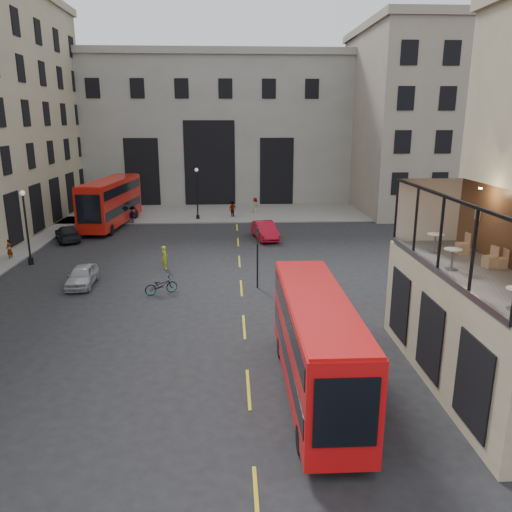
{
  "coord_description": "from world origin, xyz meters",
  "views": [
    {
      "loc": [
        -2.6,
        -17.24,
        10.07
      ],
      "look_at": [
        -1.27,
        8.52,
        3.0
      ],
      "focal_mm": 35.0,
      "sensor_mm": 36.0,
      "label": 1
    }
  ],
  "objects_px": {
    "traffic_light_near": "(257,250)",
    "bus_near": "(316,341)",
    "car_a": "(82,276)",
    "pedestrian_c": "(233,210)",
    "cafe_chair_b": "(501,262)",
    "street_lamp_b": "(197,197)",
    "bicycle": "(161,285)",
    "car_c": "(67,233)",
    "cyclist": "(165,257)",
    "cafe_chair_c": "(490,261)",
    "car_b": "(265,230)",
    "pedestrian_a": "(84,215)",
    "traffic_light_far": "(93,207)",
    "bus_far": "(111,200)",
    "street_lamp_a": "(27,232)",
    "pedestrian_b": "(133,215)",
    "cafe_table_far": "(435,240)",
    "cafe_table_mid": "(452,256)",
    "cafe_chair_d": "(462,248)",
    "pedestrian_d": "(255,205)",
    "pedestrian_e": "(9,250)"
  },
  "relations": [
    {
      "from": "traffic_light_near",
      "to": "bus_near",
      "type": "xyz_separation_m",
      "value": [
        1.5,
        -12.46,
        -0.24
      ]
    },
    {
      "from": "bus_near",
      "to": "car_a",
      "type": "xyz_separation_m",
      "value": [
        -12.43,
        13.46,
        -1.55
      ]
    },
    {
      "from": "pedestrian_c",
      "to": "cafe_chair_b",
      "type": "height_order",
      "value": "cafe_chair_b"
    },
    {
      "from": "street_lamp_b",
      "to": "car_a",
      "type": "relative_size",
      "value": 1.43
    },
    {
      "from": "bicycle",
      "to": "car_c",
      "type": "bearing_deg",
      "value": 10.12
    },
    {
      "from": "cyclist",
      "to": "cafe_chair_c",
      "type": "height_order",
      "value": "cafe_chair_c"
    },
    {
      "from": "car_b",
      "to": "pedestrian_a",
      "type": "distance_m",
      "value": 18.81
    },
    {
      "from": "pedestrian_c",
      "to": "bicycle",
      "type": "bearing_deg",
      "value": 35.1
    },
    {
      "from": "car_a",
      "to": "cafe_chair_b",
      "type": "bearing_deg",
      "value": -34.57
    },
    {
      "from": "traffic_light_far",
      "to": "bus_far",
      "type": "xyz_separation_m",
      "value": [
        0.9,
        3.16,
        0.13
      ]
    },
    {
      "from": "traffic_light_far",
      "to": "street_lamp_a",
      "type": "distance_m",
      "value": 10.2
    },
    {
      "from": "traffic_light_far",
      "to": "cyclist",
      "type": "relative_size",
      "value": 2.33
    },
    {
      "from": "bus_far",
      "to": "cyclist",
      "type": "distance_m",
      "value": 16.32
    },
    {
      "from": "street_lamp_b",
      "to": "pedestrian_c",
      "type": "xyz_separation_m",
      "value": [
        3.61,
        0.83,
        -1.5
      ]
    },
    {
      "from": "car_b",
      "to": "pedestrian_c",
      "type": "relative_size",
      "value": 2.58
    },
    {
      "from": "bus_near",
      "to": "cafe_chair_c",
      "type": "distance_m",
      "value": 7.37
    },
    {
      "from": "traffic_light_far",
      "to": "street_lamp_b",
      "type": "bearing_deg",
      "value": 33.69
    },
    {
      "from": "street_lamp_b",
      "to": "pedestrian_b",
      "type": "relative_size",
      "value": 2.98
    },
    {
      "from": "street_lamp_b",
      "to": "pedestrian_a",
      "type": "bearing_deg",
      "value": -170.21
    },
    {
      "from": "street_lamp_b",
      "to": "cafe_table_far",
      "type": "height_order",
      "value": "cafe_table_far"
    },
    {
      "from": "cafe_table_mid",
      "to": "cafe_chair_d",
      "type": "height_order",
      "value": "cafe_chair_d"
    },
    {
      "from": "pedestrian_d",
      "to": "cafe_table_far",
      "type": "distance_m",
      "value": 35.52
    },
    {
      "from": "bicycle",
      "to": "bus_near",
      "type": "bearing_deg",
      "value": -172.71
    },
    {
      "from": "cafe_table_far",
      "to": "pedestrian_b",
      "type": "bearing_deg",
      "value": 121.99
    },
    {
      "from": "car_a",
      "to": "cyclist",
      "type": "height_order",
      "value": "cyclist"
    },
    {
      "from": "street_lamp_b",
      "to": "pedestrian_e",
      "type": "height_order",
      "value": "street_lamp_b"
    },
    {
      "from": "car_b",
      "to": "traffic_light_far",
      "type": "bearing_deg",
      "value": 159.2
    },
    {
      "from": "bus_near",
      "to": "cafe_table_mid",
      "type": "xyz_separation_m",
      "value": [
        5.2,
        0.83,
        2.95
      ]
    },
    {
      "from": "car_a",
      "to": "cafe_chair_d",
      "type": "xyz_separation_m",
      "value": [
        19.05,
        -10.45,
        4.24
      ]
    },
    {
      "from": "traffic_light_near",
      "to": "bicycle",
      "type": "bearing_deg",
      "value": -172.35
    },
    {
      "from": "cafe_chair_c",
      "to": "bus_near",
      "type": "bearing_deg",
      "value": -171.13
    },
    {
      "from": "pedestrian_a",
      "to": "pedestrian_c",
      "type": "relative_size",
      "value": 1.05
    },
    {
      "from": "traffic_light_near",
      "to": "cafe_chair_c",
      "type": "xyz_separation_m",
      "value": [
        8.29,
        -11.4,
        2.43
      ]
    },
    {
      "from": "car_a",
      "to": "cafe_chair_d",
      "type": "relative_size",
      "value": 4.12
    },
    {
      "from": "bicycle",
      "to": "cafe_chair_d",
      "type": "height_order",
      "value": "cafe_chair_d"
    },
    {
      "from": "traffic_light_far",
      "to": "pedestrian_c",
      "type": "height_order",
      "value": "traffic_light_far"
    },
    {
      "from": "pedestrian_c",
      "to": "car_c",
      "type": "bearing_deg",
      "value": -10.52
    },
    {
      "from": "car_b",
      "to": "cafe_table_far",
      "type": "height_order",
      "value": "cafe_table_far"
    },
    {
      "from": "street_lamp_a",
      "to": "bus_near",
      "type": "bearing_deg",
      "value": -46.52
    },
    {
      "from": "street_lamp_a",
      "to": "pedestrian_d",
      "type": "bearing_deg",
      "value": 48.81
    },
    {
      "from": "cyclist",
      "to": "pedestrian_b",
      "type": "distance_m",
      "value": 16.5
    },
    {
      "from": "bus_near",
      "to": "pedestrian_a",
      "type": "bearing_deg",
      "value": 118.37
    },
    {
      "from": "cyclist",
      "to": "cafe_chair_d",
      "type": "xyz_separation_m",
      "value": [
        14.34,
        -13.91,
        4.06
      ]
    },
    {
      "from": "car_a",
      "to": "cafe_table_far",
      "type": "xyz_separation_m",
      "value": [
        17.96,
        -10.18,
        4.52
      ]
    },
    {
      "from": "street_lamp_a",
      "to": "bus_near",
      "type": "distance_m",
      "value": 25.43
    },
    {
      "from": "car_c",
      "to": "pedestrian_c",
      "type": "distance_m",
      "value": 17.12
    },
    {
      "from": "street_lamp_b",
      "to": "car_c",
      "type": "xyz_separation_m",
      "value": [
        -10.62,
        -8.69,
        -1.75
      ]
    },
    {
      "from": "bicycle",
      "to": "pedestrian_e",
      "type": "height_order",
      "value": "pedestrian_e"
    },
    {
      "from": "street_lamp_b",
      "to": "cafe_chair_c",
      "type": "height_order",
      "value": "cafe_chair_c"
    },
    {
      "from": "bus_near",
      "to": "traffic_light_far",
      "type": "bearing_deg",
      "value": 118.58
    }
  ]
}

